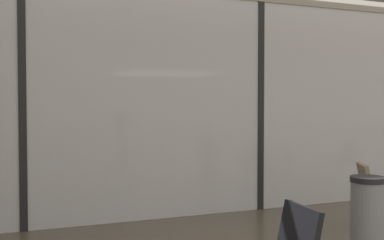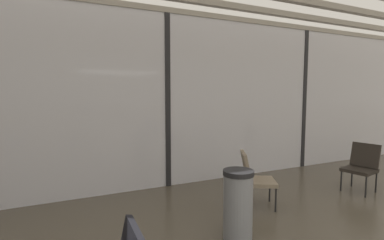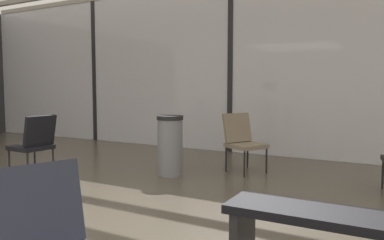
{
  "view_description": "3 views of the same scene",
  "coord_description": "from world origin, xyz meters",
  "px_view_note": "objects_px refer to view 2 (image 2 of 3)",
  "views": [
    {
      "loc": [
        -3.43,
        -0.92,
        1.64
      ],
      "look_at": [
        -1.74,
        3.6,
        1.48
      ],
      "focal_mm": 41.01,
      "sensor_mm": 36.0,
      "label": 1
    },
    {
      "loc": [
        -1.9,
        0.05,
        1.79
      ],
      "look_at": [
        0.99,
        6.18,
        1.16
      ],
      "focal_mm": 26.86,
      "sensor_mm": 36.0,
      "label": 2
    },
    {
      "loc": [
        2.97,
        -1.69,
        1.26
      ],
      "look_at": [
        -1.27,
        5.93,
        0.51
      ],
      "focal_mm": 35.84,
      "sensor_mm": 36.0,
      "label": 3
    }
  ],
  "objects_px": {
    "lounge_chair_2": "(254,176)",
    "parked_airplane": "(133,85)",
    "lounge_chair_4": "(362,164)",
    "trash_bin": "(238,204)"
  },
  "relations": [
    {
      "from": "lounge_chair_2",
      "to": "lounge_chair_4",
      "type": "relative_size",
      "value": 1.0
    },
    {
      "from": "lounge_chair_4",
      "to": "trash_bin",
      "type": "height_order",
      "value": "lounge_chair_4"
    },
    {
      "from": "lounge_chair_2",
      "to": "trash_bin",
      "type": "relative_size",
      "value": 1.01
    },
    {
      "from": "lounge_chair_2",
      "to": "parked_airplane",
      "type": "bearing_deg",
      "value": 28.81
    },
    {
      "from": "parked_airplane",
      "to": "trash_bin",
      "type": "bearing_deg",
      "value": -95.13
    },
    {
      "from": "parked_airplane",
      "to": "trash_bin",
      "type": "xyz_separation_m",
      "value": [
        -0.74,
        -8.21,
        -1.69
      ]
    },
    {
      "from": "parked_airplane",
      "to": "lounge_chair_2",
      "type": "bearing_deg",
      "value": -89.47
    },
    {
      "from": "parked_airplane",
      "to": "lounge_chair_4",
      "type": "xyz_separation_m",
      "value": [
        2.3,
        -7.72,
        -1.63
      ]
    },
    {
      "from": "lounge_chair_2",
      "to": "lounge_chair_4",
      "type": "height_order",
      "value": "same"
    },
    {
      "from": "parked_airplane",
      "to": "trash_bin",
      "type": "height_order",
      "value": "parked_airplane"
    }
  ]
}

